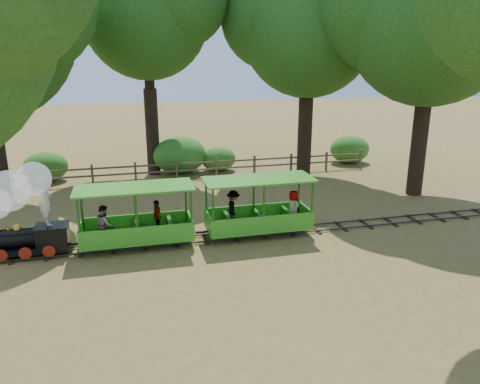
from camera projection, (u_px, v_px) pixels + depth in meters
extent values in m
plane|color=olive|center=(234.00, 237.00, 16.07)|extent=(90.00, 90.00, 0.00)
cube|color=#3F3D3A|center=(236.00, 238.00, 15.77)|extent=(22.00, 0.05, 0.05)
cube|color=#3F3D3A|center=(232.00, 232.00, 16.32)|extent=(22.00, 0.05, 0.05)
cube|color=#382314|center=(234.00, 237.00, 16.06)|extent=(0.12, 1.00, 0.05)
cube|color=#382314|center=(82.00, 251.00, 14.89)|extent=(0.12, 1.00, 0.05)
cube|color=#382314|center=(366.00, 224.00, 17.23)|extent=(0.12, 1.00, 0.05)
cube|color=black|center=(31.00, 248.00, 14.47)|extent=(2.27, 0.72, 0.19)
cylinder|color=black|center=(17.00, 238.00, 14.27)|extent=(1.45, 0.58, 0.58)
sphere|color=gold|center=(17.00, 228.00, 14.20)|extent=(0.27, 0.27, 0.27)
cylinder|color=gold|center=(8.00, 228.00, 14.13)|extent=(0.10, 0.10, 0.10)
cube|color=black|center=(53.00, 235.00, 14.52)|extent=(0.93, 0.72, 0.57)
cube|color=black|center=(52.00, 226.00, 14.43)|extent=(0.98, 0.79, 0.04)
cylinder|color=#9A1E0E|center=(1.00, 256.00, 13.94)|extent=(0.37, 0.06, 0.37)
cylinder|color=#9A1E0E|center=(6.00, 246.00, 14.63)|extent=(0.37, 0.06, 0.37)
cylinder|color=#9A1E0E|center=(25.00, 253.00, 14.10)|extent=(0.37, 0.06, 0.37)
cylinder|color=#9A1E0E|center=(30.00, 244.00, 14.79)|extent=(0.37, 0.06, 0.37)
cylinder|color=#9A1E0E|center=(49.00, 251.00, 14.26)|extent=(0.37, 0.06, 0.37)
cylinder|color=#9A1E0E|center=(52.00, 242.00, 14.95)|extent=(0.37, 0.06, 0.37)
sphere|color=white|center=(9.00, 191.00, 13.93)|extent=(1.24, 1.24, 1.24)
sphere|color=white|center=(34.00, 179.00, 14.06)|extent=(1.03, 1.03, 1.03)
imported|color=silver|center=(45.00, 200.00, 14.27)|extent=(0.55, 0.67, 1.58)
cube|color=green|center=(138.00, 237.00, 15.21)|extent=(3.56, 1.36, 0.10)
cube|color=#1E5814|center=(138.00, 241.00, 15.25)|extent=(3.20, 0.52, 0.15)
cube|color=green|center=(138.00, 235.00, 14.53)|extent=(3.56, 0.06, 0.52)
cube|color=green|center=(136.00, 221.00, 15.72)|extent=(3.56, 0.06, 0.52)
cube|color=green|center=(134.00, 188.00, 14.73)|extent=(3.72, 1.52, 0.05)
cylinder|color=#1E5814|center=(79.00, 224.00, 14.00)|extent=(0.07, 0.07, 1.67)
cylinder|color=#1E5814|center=(82.00, 211.00, 15.15)|extent=(0.07, 0.07, 1.67)
cylinder|color=#1E5814|center=(191.00, 215.00, 14.80)|extent=(0.07, 0.07, 1.67)
cylinder|color=#1E5814|center=(186.00, 203.00, 15.94)|extent=(0.07, 0.07, 1.67)
cube|color=#1E5814|center=(103.00, 233.00, 14.89)|extent=(0.13, 1.15, 0.42)
cube|color=#1E5814|center=(137.00, 230.00, 15.14)|extent=(0.13, 1.15, 0.42)
cube|color=#1E5814|center=(170.00, 227.00, 15.39)|extent=(0.13, 1.15, 0.42)
cylinder|color=black|center=(101.00, 247.00, 14.64)|extent=(0.29, 0.06, 0.29)
cylinder|color=black|center=(102.00, 239.00, 15.30)|extent=(0.29, 0.06, 0.29)
cylinder|color=black|center=(174.00, 240.00, 15.18)|extent=(0.29, 0.06, 0.29)
cylinder|color=black|center=(172.00, 232.00, 15.84)|extent=(0.29, 0.06, 0.29)
imported|color=gray|center=(105.00, 224.00, 14.47)|extent=(0.53, 0.65, 1.23)
imported|color=gray|center=(157.00, 216.00, 15.37)|extent=(0.40, 0.69, 1.10)
cube|color=green|center=(258.00, 226.00, 16.17)|extent=(3.56, 1.36, 0.10)
cube|color=#1E5814|center=(258.00, 229.00, 16.21)|extent=(3.20, 0.52, 0.15)
cube|color=green|center=(264.00, 224.00, 15.49)|extent=(3.56, 0.06, 0.52)
cube|color=green|center=(253.00, 212.00, 16.68)|extent=(3.56, 0.06, 0.52)
cube|color=green|center=(259.00, 179.00, 15.69)|extent=(3.72, 1.52, 0.05)
cylinder|color=#1E5814|center=(213.00, 213.00, 14.96)|extent=(0.07, 0.07, 1.67)
cylinder|color=#1E5814|center=(206.00, 201.00, 16.11)|extent=(0.07, 0.07, 1.67)
cylinder|color=#1E5814|center=(312.00, 205.00, 15.76)|extent=(0.07, 0.07, 1.67)
cylinder|color=#1E5814|center=(299.00, 194.00, 16.90)|extent=(0.07, 0.07, 1.67)
cube|color=#1E5814|center=(228.00, 222.00, 15.85)|extent=(0.13, 1.15, 0.42)
cube|color=#1E5814|center=(258.00, 219.00, 16.10)|extent=(0.13, 1.15, 0.42)
cube|color=#1E5814|center=(288.00, 216.00, 16.35)|extent=(0.13, 1.15, 0.42)
cylinder|color=black|center=(228.00, 235.00, 15.60)|extent=(0.29, 0.06, 0.29)
cylinder|color=black|center=(224.00, 228.00, 16.26)|extent=(0.29, 0.06, 0.29)
cylinder|color=black|center=(293.00, 229.00, 16.13)|extent=(0.29, 0.06, 0.29)
cylinder|color=black|center=(286.00, 222.00, 16.80)|extent=(0.29, 0.06, 0.29)
imported|color=gray|center=(233.00, 208.00, 15.97)|extent=(0.58, 0.86, 1.23)
imported|color=gray|center=(293.00, 208.00, 15.97)|extent=(0.42, 0.62, 1.23)
sphere|color=#184B17|center=(20.00, 0.00, 16.78)|extent=(5.40, 5.40, 5.40)
cylinder|color=#2D2116|center=(152.00, 132.00, 23.79)|extent=(0.66, 0.66, 4.35)
cylinder|color=#2D2116|center=(148.00, 63.00, 22.80)|extent=(0.50, 0.50, 2.49)
sphere|color=#184B17|center=(146.00, 16.00, 22.18)|extent=(6.03, 6.03, 6.03)
sphere|color=#184B17|center=(116.00, 4.00, 22.67)|extent=(4.82, 4.82, 4.82)
cylinder|color=#2D2116|center=(305.00, 137.00, 23.75)|extent=(0.72, 0.72, 3.91)
cylinder|color=#2D2116|center=(307.00, 75.00, 22.86)|extent=(0.54, 0.54, 2.23)
sphere|color=#184B17|center=(309.00, 30.00, 22.26)|extent=(6.42, 6.42, 6.42)
sphere|color=#184B17|center=(350.00, 11.00, 21.51)|extent=(4.82, 4.82, 4.82)
sphere|color=#184B17|center=(273.00, 17.00, 22.78)|extent=(5.14, 5.14, 5.14)
cylinder|color=#2D2116|center=(418.00, 150.00, 20.38)|extent=(0.68, 0.68, 4.01)
cylinder|color=#2D2116|center=(427.00, 76.00, 19.47)|extent=(0.51, 0.51, 2.29)
sphere|color=#184B17|center=(433.00, 20.00, 18.84)|extent=(6.95, 6.95, 6.95)
sphere|color=#184B17|center=(384.00, 3.00, 19.40)|extent=(5.56, 5.56, 5.56)
cube|color=brown|center=(1.00, 180.00, 21.24)|extent=(0.10, 0.10, 1.00)
cube|color=brown|center=(48.00, 178.00, 21.71)|extent=(0.10, 0.10, 1.00)
cube|color=brown|center=(92.00, 175.00, 22.18)|extent=(0.10, 0.10, 1.00)
cube|color=brown|center=(135.00, 172.00, 22.65)|extent=(0.10, 0.10, 1.00)
cube|color=brown|center=(177.00, 170.00, 23.11)|extent=(0.10, 0.10, 1.00)
cube|color=brown|center=(216.00, 168.00, 23.58)|extent=(0.10, 0.10, 1.00)
cube|color=brown|center=(254.00, 165.00, 24.05)|extent=(0.10, 0.10, 1.00)
cube|color=brown|center=(291.00, 163.00, 24.52)|extent=(0.10, 0.10, 1.00)
cube|color=brown|center=(326.00, 161.00, 24.99)|extent=(0.10, 0.10, 1.00)
cube|color=brown|center=(360.00, 159.00, 25.46)|extent=(0.10, 0.10, 1.00)
cube|color=brown|center=(197.00, 163.00, 23.26)|extent=(18.00, 0.06, 0.08)
cube|color=brown|center=(197.00, 170.00, 23.36)|extent=(18.00, 0.06, 0.08)
ellipsoid|color=#2D6B1E|center=(46.00, 167.00, 22.79)|extent=(2.11, 1.62, 1.46)
ellipsoid|color=#2D6B1E|center=(180.00, 155.00, 24.26)|extent=(2.77, 2.13, 1.92)
ellipsoid|color=#2D6B1E|center=(218.00, 159.00, 24.83)|extent=(1.86, 1.43, 1.29)
ellipsoid|color=#2D6B1E|center=(350.00, 149.00, 26.58)|extent=(2.29, 1.76, 1.58)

